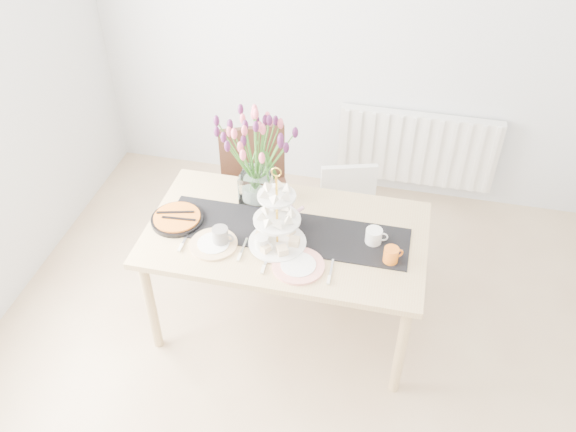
% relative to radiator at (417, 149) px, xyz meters
% --- Properties ---
extents(room_shell, '(4.50, 4.50, 4.50)m').
position_rel_radiator_xyz_m(room_shell, '(-0.50, -2.19, 0.85)').
color(room_shell, tan).
rests_on(room_shell, ground).
extents(radiator, '(1.20, 0.08, 0.60)m').
position_rel_radiator_xyz_m(radiator, '(0.00, 0.00, 0.00)').
color(radiator, white).
rests_on(radiator, room_shell).
extents(dining_table, '(1.60, 0.90, 0.75)m').
position_rel_radiator_xyz_m(dining_table, '(-0.69, -1.48, 0.22)').
color(dining_table, tan).
rests_on(dining_table, ground).
extents(chair_brown, '(0.59, 0.59, 0.91)m').
position_rel_radiator_xyz_m(chair_brown, '(-1.06, -0.80, 0.08)').
color(chair_brown, '#331D12').
rests_on(chair_brown, ground).
extents(chair_white, '(0.49, 0.49, 0.75)m').
position_rel_radiator_xyz_m(chair_white, '(-0.40, -0.87, -0.02)').
color(chair_white, silver).
rests_on(chair_white, ground).
extents(table_runner, '(1.40, 0.35, 0.01)m').
position_rel_radiator_xyz_m(table_runner, '(-0.69, -1.48, 0.30)').
color(table_runner, black).
rests_on(table_runner, dining_table).
extents(tulip_vase, '(0.68, 0.68, 0.58)m').
position_rel_radiator_xyz_m(tulip_vase, '(-0.93, -1.21, 0.67)').
color(tulip_vase, silver).
rests_on(tulip_vase, dining_table).
extents(cake_stand, '(0.32, 0.32, 0.47)m').
position_rel_radiator_xyz_m(cake_stand, '(-0.71, -1.60, 0.44)').
color(cake_stand, gold).
rests_on(cake_stand, dining_table).
extents(teapot, '(0.30, 0.28, 0.16)m').
position_rel_radiator_xyz_m(teapot, '(-0.72, -1.42, 0.38)').
color(teapot, silver).
rests_on(teapot, dining_table).
extents(cream_jug, '(0.10, 0.10, 0.09)m').
position_rel_radiator_xyz_m(cream_jug, '(-0.19, -1.46, 0.35)').
color(cream_jug, white).
rests_on(cream_jug, dining_table).
extents(tart_tin, '(0.30, 0.30, 0.04)m').
position_rel_radiator_xyz_m(tart_tin, '(-1.33, -1.53, 0.32)').
color(tart_tin, black).
rests_on(tart_tin, dining_table).
extents(mug_grey, '(0.10, 0.10, 0.11)m').
position_rel_radiator_xyz_m(mug_grey, '(-1.02, -1.66, 0.35)').
color(mug_grey, slate).
rests_on(mug_grey, dining_table).
extents(mug_white, '(0.09, 0.09, 0.09)m').
position_rel_radiator_xyz_m(mug_white, '(-0.79, -1.66, 0.35)').
color(mug_white, white).
rests_on(mug_white, dining_table).
extents(mug_orange, '(0.11, 0.11, 0.10)m').
position_rel_radiator_xyz_m(mug_orange, '(-0.09, -1.60, 0.35)').
color(mug_orange, orange).
rests_on(mug_orange, dining_table).
extents(plate_left, '(0.27, 0.27, 0.01)m').
position_rel_radiator_xyz_m(plate_left, '(-1.06, -1.68, 0.31)').
color(plate_left, silver).
rests_on(plate_left, dining_table).
extents(plate_right, '(0.29, 0.29, 0.01)m').
position_rel_radiator_xyz_m(plate_right, '(-0.56, -1.74, 0.31)').
color(plate_right, white).
rests_on(plate_right, dining_table).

